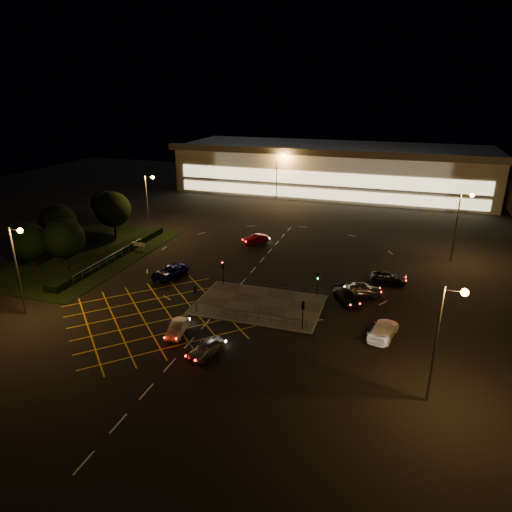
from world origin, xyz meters
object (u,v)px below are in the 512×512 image
(signal_se, at_px, (303,309))
(car_right_silver, at_px, (363,289))
(signal_nw, at_px, (223,268))
(car_approach_white, at_px, (383,330))
(car_left_blue, at_px, (169,272))
(car_far_dkgrey, at_px, (347,297))
(signal_ne, at_px, (318,280))
(car_east_grey, at_px, (389,277))
(signal_sw, at_px, (196,294))
(car_circ_red, at_px, (256,239))
(car_queue_white, at_px, (177,328))
(car_near_silver, at_px, (206,348))

(signal_se, xyz_separation_m, car_right_silver, (5.06, 10.65, -1.62))
(signal_nw, xyz_separation_m, car_approach_white, (20.02, -6.87, -1.59))
(car_left_blue, height_order, car_far_dkgrey, car_left_blue)
(signal_ne, relative_size, car_east_grey, 0.69)
(car_east_grey, bearing_deg, signal_ne, 131.13)
(car_left_blue, bearing_deg, signal_se, -9.93)
(car_left_blue, relative_size, car_right_silver, 1.24)
(signal_sw, height_order, signal_ne, same)
(signal_sw, bearing_deg, car_circ_red, -87.19)
(car_queue_white, distance_m, car_right_silver, 22.92)
(car_queue_white, bearing_deg, car_far_dkgrey, 31.56)
(signal_ne, height_order, car_circ_red, signal_ne)
(car_far_dkgrey, xyz_separation_m, car_approach_white, (4.52, -6.83, 0.11))
(car_near_silver, bearing_deg, car_approach_white, 47.48)
(car_approach_white, bearing_deg, car_left_blue, -1.85)
(car_queue_white, distance_m, car_east_grey, 28.26)
(car_left_blue, xyz_separation_m, car_approach_white, (27.74, -7.10, 0.02))
(signal_se, height_order, car_left_blue, signal_se)
(car_queue_white, relative_size, car_left_blue, 0.71)
(signal_sw, height_order, signal_nw, same)
(signal_ne, relative_size, car_queue_white, 0.81)
(signal_se, xyz_separation_m, car_left_blue, (-19.73, 8.22, -1.61))
(signal_nw, bearing_deg, signal_sw, -90.00)
(car_right_silver, relative_size, car_approach_white, 0.82)
(signal_sw, relative_size, car_approach_white, 0.59)
(car_circ_red, bearing_deg, car_far_dkgrey, -0.77)
(signal_nw, height_order, car_circ_red, signal_nw)
(signal_ne, bearing_deg, car_circ_red, 127.79)
(car_near_silver, bearing_deg, signal_sw, 139.98)
(signal_sw, distance_m, car_right_silver, 20.18)
(signal_sw, bearing_deg, car_right_silver, -148.02)
(signal_nw, xyz_separation_m, car_circ_red, (-1.23, 17.06, -1.69))
(car_circ_red, bearing_deg, car_right_silver, 6.65)
(signal_se, height_order, signal_ne, same)
(signal_se, xyz_separation_m, car_approach_white, (8.02, 1.12, -1.59))
(car_near_silver, bearing_deg, signal_ne, 82.70)
(signal_ne, bearing_deg, signal_nw, 180.00)
(car_left_blue, bearing_deg, car_circ_red, 81.57)
(car_near_silver, height_order, car_approach_white, car_approach_white)
(car_far_dkgrey, relative_size, car_east_grey, 1.01)
(car_far_dkgrey, xyz_separation_m, car_circ_red, (-16.73, 17.09, 0.00))
(car_approach_white, bearing_deg, signal_nw, -6.43)
(signal_sw, distance_m, car_circ_red, 25.13)
(signal_ne, xyz_separation_m, car_east_grey, (7.85, 7.46, -1.73))
(signal_se, height_order, car_right_silver, signal_se)
(signal_nw, bearing_deg, car_east_grey, 20.59)
(signal_ne, distance_m, car_left_blue, 19.79)
(signal_se, xyz_separation_m, signal_nw, (-12.00, 7.99, 0.00))
(car_approach_white, bearing_deg, car_right_silver, -60.27)
(car_queue_white, xyz_separation_m, car_far_dkgrey, (15.38, 12.73, 0.03))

